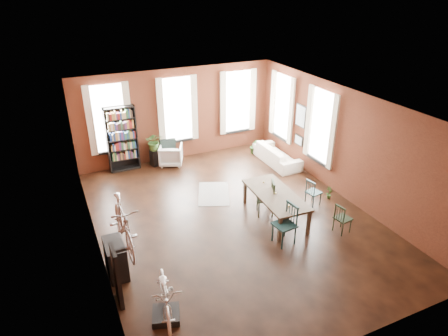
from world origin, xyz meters
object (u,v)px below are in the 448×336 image
cream_sofa (277,152)px  plant_stand (155,158)px  dining_chair_c (343,218)px  console_table (116,258)px  white_armchair (171,154)px  bookshelf (122,139)px  dining_chair_a (284,225)px  dining_chair_b (265,198)px  bicycle_floor (164,279)px  dining_chair_d (314,192)px  dining_table (275,206)px  bike_trainer (166,315)px

cream_sofa → plant_stand: (-3.93, 1.58, -0.13)m
cream_sofa → dining_chair_c: bearing=171.0°
dining_chair_c → console_table: (-5.55, 0.79, 0.00)m
dining_chair_c → white_armchair: bearing=16.8°
bookshelf → dining_chair_a: bearing=-65.2°
dining_chair_a → dining_chair_b: (0.24, 1.33, -0.02)m
bicycle_floor → dining_chair_d: bearing=35.3°
dining_chair_b → cream_sofa: (2.05, 2.73, -0.09)m
white_armchair → cream_sofa: (3.41, -1.42, 0.02)m
cream_sofa → dining_chair_d: bearing=169.3°
console_table → dining_chair_c: bearing=-8.0°
dining_chair_d → bookshelf: bookshelf is taller
dining_chair_b → dining_chair_c: dining_chair_b is taller
dining_chair_c → dining_chair_d: 1.43m
dining_chair_b → console_table: bearing=-57.2°
dining_chair_a → dining_table: bearing=153.9°
dining_chair_a → console_table: 3.98m
dining_chair_c → dining_chair_b: bearing=32.7°
cream_sofa → bike_trainer: size_ratio=4.05×
console_table → plant_stand: (2.30, 5.08, -0.12)m
cream_sofa → bicycle_floor: (-5.60, -5.16, 0.52)m
dining_chair_c → cream_sofa: cream_sofa is taller
dining_chair_d → plant_stand: (-3.39, 4.44, -0.12)m
plant_stand → bicycle_floor: bicycle_floor is taller
bookshelf → dining_chair_d: bearing=-46.0°
dining_chair_b → dining_chair_d: bearing=107.5°
console_table → dining_table: bearing=6.6°
dining_table → dining_chair_c: bearing=-43.9°
bookshelf → bike_trainer: size_ratio=4.28×
bookshelf → white_armchair: (1.54, -0.28, -0.71)m
dining_chair_b → plant_stand: (-1.88, 4.31, -0.22)m
white_armchair → dining_chair_d: bearing=147.2°
dining_chair_a → cream_sofa: (2.29, 4.07, -0.11)m
bike_trainer → plant_stand: bearing=75.9°
white_armchair → bicycle_floor: size_ratio=0.50×
dining_chair_d → bookshelf: 6.38m
dining_chair_c → dining_table: bearing=35.0°
dining_chair_c → plant_stand: 6.71m
dining_chair_c → bike_trainer: dining_chair_c is taller
dining_chair_b → dining_chair_d: size_ratio=1.26×
dining_chair_c → bicycle_floor: bearing=91.2°
dining_table → plant_stand: size_ratio=3.92×
bike_trainer → bicycle_floor: bicycle_floor is taller
dining_table → dining_chair_b: size_ratio=2.18×
dining_chair_d → plant_stand: bearing=25.5°
bookshelf → dining_chair_c: bearing=-54.5°
bookshelf → plant_stand: size_ratio=3.97×
bike_trainer → console_table: size_ratio=0.64×
dining_table → dining_chair_b: 0.33m
dining_chair_a → dining_chair_c: (1.61, -0.22, -0.12)m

